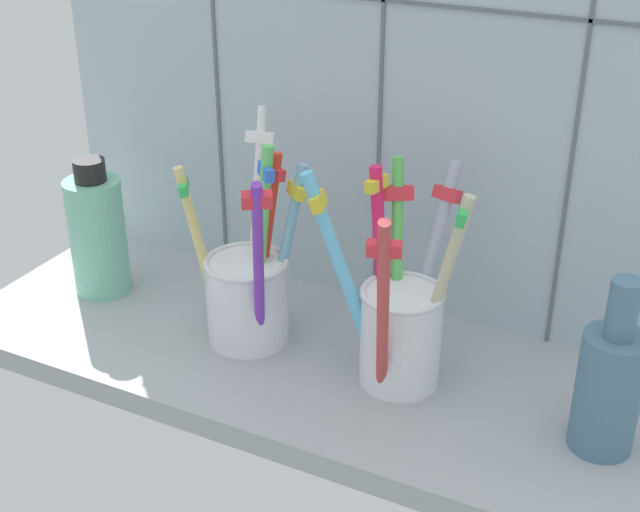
% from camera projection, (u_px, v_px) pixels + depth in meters
% --- Properties ---
extents(counter_slab, '(0.64, 0.22, 0.02)m').
position_uv_depth(counter_slab, '(321.00, 368.00, 0.74)').
color(counter_slab, '#9EA3A8').
rests_on(counter_slab, ground).
extents(tile_wall_back, '(0.64, 0.02, 0.45)m').
position_uv_depth(tile_wall_back, '(386.00, 78.00, 0.74)').
color(tile_wall_back, '#B2C1CC').
rests_on(tile_wall_back, ground).
extents(toothbrush_cup_left, '(0.11, 0.14, 0.19)m').
position_uv_depth(toothbrush_cup_left, '(248.00, 288.00, 0.74)').
color(toothbrush_cup_left, white).
rests_on(toothbrush_cup_left, counter_slab).
extents(toothbrush_cup_right, '(0.12, 0.17, 0.18)m').
position_uv_depth(toothbrush_cup_right, '(399.00, 322.00, 0.68)').
color(toothbrush_cup_right, white).
rests_on(toothbrush_cup_right, counter_slab).
extents(ceramic_vase, '(0.05, 0.05, 0.13)m').
position_uv_depth(ceramic_vase, '(609.00, 385.00, 0.61)').
color(ceramic_vase, slate).
rests_on(ceramic_vase, counter_slab).
extents(soap_bottle, '(0.05, 0.05, 0.13)m').
position_uv_depth(soap_bottle, '(98.00, 233.00, 0.81)').
color(soap_bottle, '#7CC9AB').
rests_on(soap_bottle, counter_slab).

